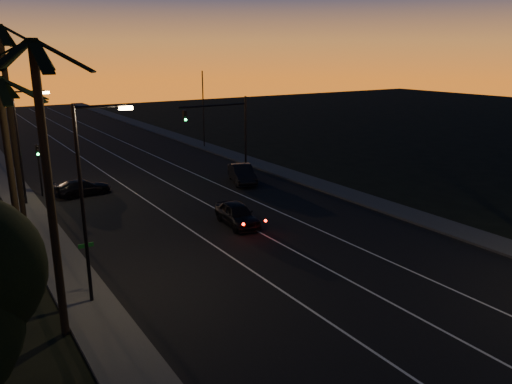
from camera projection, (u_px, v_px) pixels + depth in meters
road at (207, 208)px, 36.56m from camera, size 20.00×170.00×0.01m
sidewalk_left at (45, 237)px, 30.72m from camera, size 2.40×170.00×0.16m
sidewalk_right at (324, 186)px, 42.36m from camera, size 2.40×170.00×0.16m
lane_stripe_left at (169, 215)px, 35.00m from camera, size 0.12×160.00×0.01m
lane_stripe_mid at (213, 207)px, 36.82m from camera, size 0.12×160.00×0.01m
lane_stripe_right at (253, 200)px, 38.64m from camera, size 0.12×160.00×0.01m
palm_near at (46, 164)px, 18.38m from camera, size 4.25×4.16×11.53m
palm_mid at (9, 159)px, 23.15m from camera, size 4.25×4.16×10.03m
palm_far at (10, 115)px, 28.17m from camera, size 4.25×4.16×12.53m
streetlight_left_near at (88, 190)px, 21.46m from camera, size 2.55×0.26×9.00m
streetlight_left_far at (23, 138)px, 36.12m from camera, size 2.55×0.26×8.50m
street_sign at (88, 261)px, 23.21m from camera, size 0.70×0.06×2.60m
signal_mast at (224, 121)px, 47.08m from camera, size 7.10×0.41×7.00m
signal_post at (39, 161)px, 38.94m from camera, size 0.28×0.37×4.20m
far_pole_right at (203, 110)px, 58.90m from camera, size 0.14×0.14×9.00m
lead_car at (237, 214)px, 32.84m from camera, size 2.28×5.09×1.51m
right_car at (242, 174)px, 43.53m from camera, size 3.15×5.13×1.60m
cross_car at (83, 187)px, 39.77m from camera, size 4.55×2.14×1.28m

